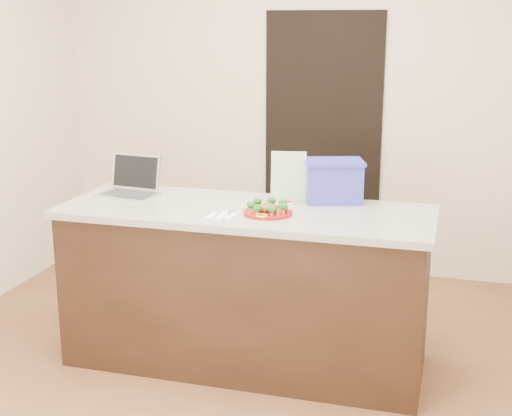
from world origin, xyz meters
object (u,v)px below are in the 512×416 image
(plate, at_px, (268,212))
(blue_box, at_px, (333,181))
(napkin, at_px, (222,215))
(island, at_px, (246,286))
(laptop, at_px, (132,184))
(chair, at_px, (296,251))
(yogurt_bottle, at_px, (289,209))

(plate, distance_m, blue_box, 0.48)
(napkin, xyz_separation_m, blue_box, (0.51, 0.48, 0.12))
(island, xyz_separation_m, blue_box, (0.43, 0.29, 0.58))
(laptop, xyz_separation_m, chair, (0.89, 0.53, -0.51))
(laptop, height_order, blue_box, blue_box)
(napkin, distance_m, chair, 0.99)
(yogurt_bottle, distance_m, laptop, 1.03)
(blue_box, relative_size, chair, 0.47)
(island, bearing_deg, laptop, 169.43)
(plate, bearing_deg, island, 150.43)
(laptop, bearing_deg, napkin, -18.66)
(chair, bearing_deg, laptop, -171.71)
(blue_box, height_order, chair, blue_box)
(island, distance_m, chair, 0.69)
(plate, distance_m, chair, 0.88)
(napkin, bearing_deg, laptop, 154.01)
(napkin, relative_size, yogurt_bottle, 1.69)
(blue_box, bearing_deg, napkin, -154.59)
(napkin, relative_size, blue_box, 0.34)
(island, bearing_deg, plate, -29.57)
(island, height_order, blue_box, blue_box)
(laptop, bearing_deg, plate, -6.73)
(laptop, relative_size, chair, 0.43)
(napkin, height_order, yogurt_bottle, yogurt_bottle)
(blue_box, bearing_deg, laptop, 169.47)
(island, height_order, laptop, laptop)
(chair, bearing_deg, plate, -111.75)
(island, distance_m, plate, 0.50)
(island, distance_m, blue_box, 0.78)
(napkin, distance_m, blue_box, 0.71)
(plate, bearing_deg, laptop, 165.94)
(plate, relative_size, chair, 0.32)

